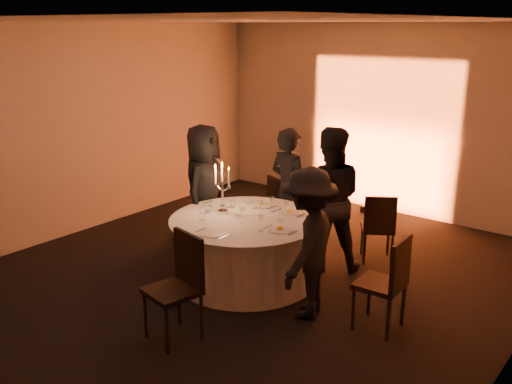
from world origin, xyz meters
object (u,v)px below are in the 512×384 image
Objects in this scene: chair_left at (206,201)px; chair_back_left at (281,203)px; guest_right at (308,244)px; candelabra at (222,194)px; banquet_table at (246,249)px; chair_right at (388,279)px; guest_back_right at (328,199)px; chair_front at (179,280)px; guest_back_left at (289,190)px; coffee_cup at (208,211)px; chair_back_right at (379,225)px; guest_left at (204,189)px.

chair_back_left is at bearing -73.54° from chair_left.
guest_right is 1.48m from candelabra.
chair_right reaches higher than banquet_table.
guest_back_right is (-1.28, 0.96, 0.34)m from chair_right.
candelabra is (-0.38, 0.03, 0.61)m from banquet_table.
chair_back_left is 1.37× the size of candelabra.
banquet_table is 1.45m from chair_front.
guest_back_left reaches higher than coffee_cup.
chair_right is at bearing 51.99° from chair_front.
guest_back_left is 1.28m from coffee_cup.
guest_right is 14.57× the size of coffee_cup.
chair_back_left is 0.88× the size of chair_right.
chair_back_left is 1.57m from chair_back_right.
guest_back_right reaches higher than coffee_cup.
chair_right is (1.86, -0.07, 0.18)m from banquet_table.
guest_back_left is 2.64× the size of candelabra.
candelabra is at bearing 86.87° from guest_back_left.
banquet_table is 1.72× the size of chair_front.
chair_left is 0.97× the size of chair_front.
chair_left reaches higher than banquet_table.
chair_front is at bearing -174.43° from chair_left.
guest_right is at bearing 150.72° from chair_back_left.
guest_back_right is 2.84× the size of candelabra.
guest_left is 1.13m from guest_back_left.
guest_right reaches higher than candelabra.
guest_left is at bearing -101.18° from chair_right.
banquet_table is at bearing 106.22° from guest_back_left.
guest_back_right is at bearing 41.96° from candelabra.
guest_back_left is at bearing -100.72° from chair_left.
chair_left reaches higher than chair_back_left.
chair_back_right is 1.75m from guest_right.
guest_right is (-0.81, -0.21, 0.24)m from chair_right.
chair_right is 2.92m from guest_left.
guest_back_right is at bearing 43.15° from coffee_cup.
chair_right is at bearing 165.60° from chair_back_left.
chair_front is 0.62× the size of guest_back_left.
guest_back_left reaches higher than chair_front.
chair_left is 1.59× the size of candelabra.
chair_back_right is (1.01, 1.44, 0.13)m from banquet_table.
chair_right is 2.04m from chair_front.
guest_back_right is 1.12× the size of guest_right.
coffee_cup is (-0.49, -0.11, 0.42)m from banquet_table.
chair_front reaches higher than coffee_cup.
chair_back_left is (0.72, 0.80, -0.08)m from chair_left.
guest_left is 1.08× the size of guest_right.
chair_left is 0.60× the size of guest_back_left.
guest_right reaches higher than coffee_cup.
guest_back_left is 1.05× the size of guest_right.
guest_right is at bearing -6.19° from coffee_cup.
banquet_table is at bearing 128.88° from chair_back_left.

